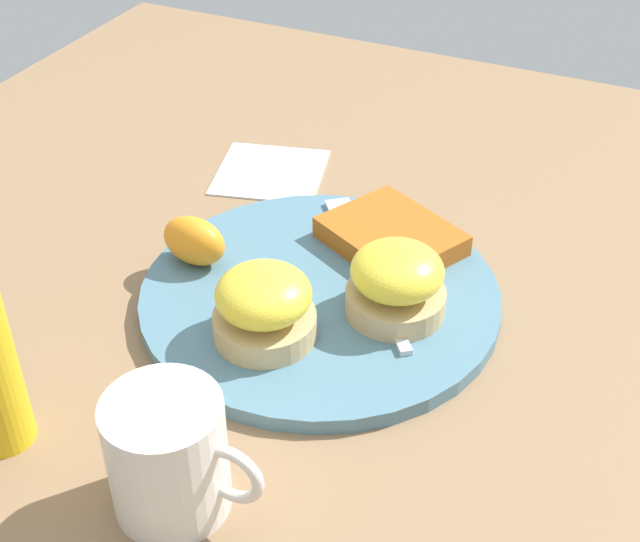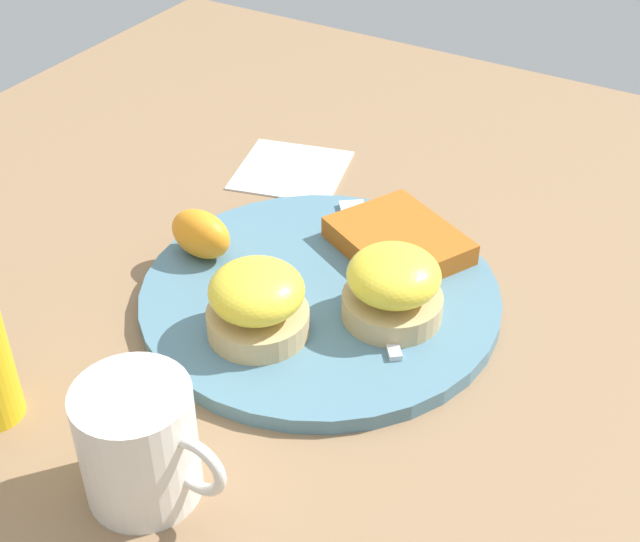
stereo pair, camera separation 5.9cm
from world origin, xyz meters
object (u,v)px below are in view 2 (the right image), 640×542
object	(u,v)px
hashbrown_patty	(398,240)
orange_wedge	(201,234)
fork	(368,261)
cup	(141,444)
sandwich_benedict_right	(395,284)
sandwich_benedict_left	(257,302)

from	to	relation	value
hashbrown_patty	orange_wedge	xyz separation A→B (m)	(-0.15, -0.10, 0.01)
fork	cup	size ratio (longest dim) A/B	1.78
sandwich_benedict_right	cup	xyz separation A→B (m)	(-0.07, -0.24, 0.00)
sandwich_benedict_left	orange_wedge	world-z (taller)	sandwich_benedict_left
sandwich_benedict_right	fork	size ratio (longest dim) A/B	0.43
orange_wedge	sandwich_benedict_right	bearing A→B (deg)	3.79
sandwich_benedict_right	orange_wedge	bearing A→B (deg)	-176.21
sandwich_benedict_left	hashbrown_patty	size ratio (longest dim) A/B	0.73
sandwich_benedict_right	hashbrown_patty	size ratio (longest dim) A/B	0.73
orange_wedge	fork	distance (m)	0.15
sandwich_benedict_left	cup	bearing A→B (deg)	-83.78
sandwich_benedict_right	cup	world-z (taller)	cup
sandwich_benedict_left	fork	size ratio (longest dim) A/B	0.43
sandwich_benedict_right	orange_wedge	distance (m)	0.19
fork	cup	world-z (taller)	cup
sandwich_benedict_left	cup	size ratio (longest dim) A/B	0.76
sandwich_benedict_left	sandwich_benedict_right	bearing A→B (deg)	42.41
orange_wedge	sandwich_benedict_left	bearing A→B (deg)	-31.79
fork	sandwich_benedict_right	bearing A→B (deg)	-44.73
sandwich_benedict_left	orange_wedge	size ratio (longest dim) A/B	1.37
sandwich_benedict_right	cup	size ratio (longest dim) A/B	0.76
orange_wedge	fork	xyz separation A→B (m)	(0.13, 0.06, -0.02)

